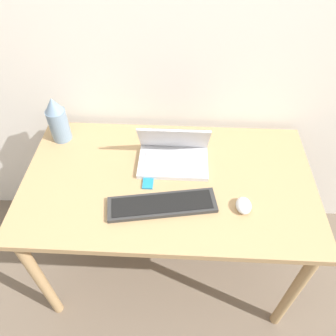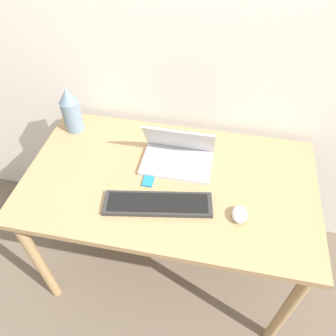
{
  "view_description": "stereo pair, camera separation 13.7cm",
  "coord_description": "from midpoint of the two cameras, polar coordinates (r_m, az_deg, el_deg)",
  "views": [
    {
      "loc": [
        0.05,
        -0.59,
        1.87
      ],
      "look_at": [
        -0.0,
        0.35,
        0.87
      ],
      "focal_mm": 35.0,
      "sensor_mm": 36.0,
      "label": 1
    },
    {
      "loc": [
        0.18,
        -0.57,
        1.87
      ],
      "look_at": [
        -0.0,
        0.35,
        0.87
      ],
      "focal_mm": 35.0,
      "sensor_mm": 36.0,
      "label": 2
    }
  ],
  "objects": [
    {
      "name": "ground_plane",
      "position": [
        1.96,
        0.05,
        -25.54
      ],
      "size": [
        12.0,
        12.0,
        0.0
      ],
      "primitive_type": "plane",
      "color": "#6B5B4C"
    },
    {
      "name": "wall_back",
      "position": [
        1.53,
        6.49,
        22.61
      ],
      "size": [
        6.0,
        0.05,
        2.5
      ],
      "color": "white",
      "rests_on": "ground_plane"
    },
    {
      "name": "mp3_player",
      "position": [
        1.45,
        -0.79,
        -2.5
      ],
      "size": [
        0.05,
        0.06,
        0.01
      ],
      "color": "#1E7FB7",
      "rests_on": "desk"
    },
    {
      "name": "vase",
      "position": [
        1.69,
        -14.35,
        9.63
      ],
      "size": [
        0.09,
        0.09,
        0.24
      ],
      "color": "slate",
      "rests_on": "desk"
    },
    {
      "name": "keyboard",
      "position": [
        1.36,
        1.11,
        -6.41
      ],
      "size": [
        0.46,
        0.19,
        0.02
      ],
      "color": "#2D2D2D",
      "rests_on": "desk"
    },
    {
      "name": "mouse",
      "position": [
        1.37,
        15.21,
        -7.96
      ],
      "size": [
        0.06,
        0.09,
        0.04
      ],
      "color": "silver",
      "rests_on": "desk"
    },
    {
      "name": "laptop",
      "position": [
        1.51,
        4.33,
        2.22
      ],
      "size": [
        0.32,
        0.21,
        0.2
      ],
      "color": "silver",
      "rests_on": "desk"
    },
    {
      "name": "desk",
      "position": [
        1.53,
        2.78,
        -4.37
      ],
      "size": [
        1.3,
        0.75,
        0.77
      ],
      "color": "tan",
      "rests_on": "ground_plane"
    }
  ]
}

